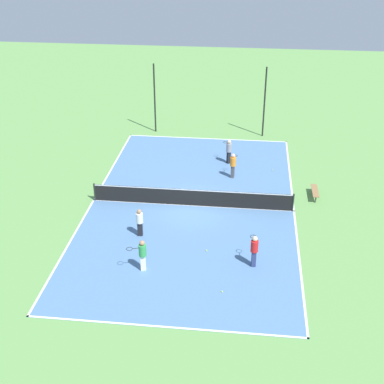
{
  "coord_description": "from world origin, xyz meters",
  "views": [
    {
      "loc": [
        3.01,
        -26.75,
        15.24
      ],
      "look_at": [
        0.0,
        0.0,
        0.9
      ],
      "focal_mm": 50.0,
      "sensor_mm": 36.0,
      "label": 1
    }
  ],
  "objects_px": {
    "fence_post_back_right": "(264,102)",
    "tennis_net": "(192,197)",
    "fence_post_back_left": "(155,98)",
    "tennis_ball_near_net": "(272,170)",
    "tennis_ball_midcourt": "(222,291)",
    "tennis_ball_far_baseline": "(206,250)",
    "player_far_white": "(140,221)",
    "player_baseline_gray": "(229,150)",
    "player_far_green": "(142,253)",
    "bench": "(315,191)",
    "player_center_orange": "(233,164)",
    "player_coach_red": "(254,249)"
  },
  "relations": [
    {
      "from": "tennis_net",
      "to": "tennis_ball_far_baseline",
      "type": "relative_size",
      "value": 170.2
    },
    {
      "from": "player_far_green",
      "to": "tennis_ball_midcourt",
      "type": "relative_size",
      "value": 24.07
    },
    {
      "from": "player_baseline_gray",
      "to": "tennis_ball_far_baseline",
      "type": "xyz_separation_m",
      "value": [
        -0.54,
        -10.64,
        -0.92
      ]
    },
    {
      "from": "player_baseline_gray",
      "to": "tennis_ball_far_baseline",
      "type": "relative_size",
      "value": 24.47
    },
    {
      "from": "player_far_white",
      "to": "fence_post_back_right",
      "type": "xyz_separation_m",
      "value": [
        6.43,
        14.76,
        1.73
      ]
    },
    {
      "from": "player_far_white",
      "to": "fence_post_back_left",
      "type": "bearing_deg",
      "value": 94.94
    },
    {
      "from": "player_far_white",
      "to": "player_coach_red",
      "type": "relative_size",
      "value": 0.94
    },
    {
      "from": "player_center_orange",
      "to": "tennis_ball_midcourt",
      "type": "relative_size",
      "value": 24.11
    },
    {
      "from": "tennis_ball_near_net",
      "to": "tennis_ball_midcourt",
      "type": "relative_size",
      "value": 1.0
    },
    {
      "from": "tennis_ball_far_baseline",
      "to": "player_baseline_gray",
      "type": "bearing_deg",
      "value": 87.08
    },
    {
      "from": "fence_post_back_left",
      "to": "fence_post_back_right",
      "type": "height_order",
      "value": "same"
    },
    {
      "from": "player_coach_red",
      "to": "tennis_net",
      "type": "bearing_deg",
      "value": 25.98
    },
    {
      "from": "tennis_net",
      "to": "player_coach_red",
      "type": "xyz_separation_m",
      "value": [
        3.59,
        -5.52,
        0.4
      ]
    },
    {
      "from": "player_coach_red",
      "to": "tennis_ball_near_net",
      "type": "bearing_deg",
      "value": -13.14
    },
    {
      "from": "player_far_green",
      "to": "tennis_net",
      "type": "bearing_deg",
      "value": -119.07
    },
    {
      "from": "fence_post_back_right",
      "to": "tennis_net",
      "type": "bearing_deg",
      "value": -109.9
    },
    {
      "from": "player_center_orange",
      "to": "fence_post_back_left",
      "type": "bearing_deg",
      "value": 50.27
    },
    {
      "from": "player_center_orange",
      "to": "tennis_ball_far_baseline",
      "type": "bearing_deg",
      "value": -176.28
    },
    {
      "from": "fence_post_back_right",
      "to": "player_far_green",
      "type": "bearing_deg",
      "value": -107.81
    },
    {
      "from": "bench",
      "to": "tennis_ball_midcourt",
      "type": "relative_size",
      "value": 24.41
    },
    {
      "from": "tennis_ball_midcourt",
      "to": "fence_post_back_left",
      "type": "relative_size",
      "value": 0.01
    },
    {
      "from": "player_far_white",
      "to": "tennis_ball_near_net",
      "type": "height_order",
      "value": "player_far_white"
    },
    {
      "from": "player_center_orange",
      "to": "fence_post_back_left",
      "type": "relative_size",
      "value": 0.31
    },
    {
      "from": "bench",
      "to": "fence_post_back_right",
      "type": "relative_size",
      "value": 0.32
    },
    {
      "from": "bench",
      "to": "player_far_green",
      "type": "xyz_separation_m",
      "value": [
        -8.75,
        -8.31,
        0.57
      ]
    },
    {
      "from": "player_far_white",
      "to": "tennis_ball_far_baseline",
      "type": "bearing_deg",
      "value": -18.54
    },
    {
      "from": "player_far_green",
      "to": "tennis_ball_midcourt",
      "type": "xyz_separation_m",
      "value": [
        3.83,
        -1.26,
        -0.9
      ]
    },
    {
      "from": "player_baseline_gray",
      "to": "fence_post_back_right",
      "type": "bearing_deg",
      "value": -51.23
    },
    {
      "from": "player_far_green",
      "to": "tennis_ball_far_baseline",
      "type": "relative_size",
      "value": 24.07
    },
    {
      "from": "tennis_ball_midcourt",
      "to": "player_center_orange",
      "type": "bearing_deg",
      "value": 90.26
    },
    {
      "from": "player_far_white",
      "to": "player_baseline_gray",
      "type": "bearing_deg",
      "value": 64.82
    },
    {
      "from": "tennis_net",
      "to": "tennis_ball_near_net",
      "type": "distance_m",
      "value": 7.05
    },
    {
      "from": "bench",
      "to": "tennis_ball_midcourt",
      "type": "xyz_separation_m",
      "value": [
        -4.92,
        -9.57,
        -0.33
      ]
    },
    {
      "from": "fence_post_back_right",
      "to": "tennis_ball_midcourt",
      "type": "bearing_deg",
      "value": -95.62
    },
    {
      "from": "tennis_net",
      "to": "tennis_ball_near_net",
      "type": "bearing_deg",
      "value": 47.71
    },
    {
      "from": "player_coach_red",
      "to": "tennis_ball_far_baseline",
      "type": "xyz_separation_m",
      "value": [
        -2.35,
        0.97,
        -0.92
      ]
    },
    {
      "from": "tennis_ball_near_net",
      "to": "bench",
      "type": "bearing_deg",
      "value": -54.16
    },
    {
      "from": "player_center_orange",
      "to": "tennis_net",
      "type": "bearing_deg",
      "value": 161.09
    },
    {
      "from": "tennis_ball_near_net",
      "to": "tennis_ball_far_baseline",
      "type": "xyz_separation_m",
      "value": [
        -3.49,
        -9.75,
        0.0
      ]
    },
    {
      "from": "player_coach_red",
      "to": "bench",
      "type": "bearing_deg",
      "value": -32.71
    },
    {
      "from": "bench",
      "to": "player_center_orange",
      "type": "height_order",
      "value": "player_center_orange"
    },
    {
      "from": "bench",
      "to": "tennis_ball_far_baseline",
      "type": "relative_size",
      "value": 24.41
    },
    {
      "from": "player_far_green",
      "to": "player_baseline_gray",
      "type": "xyz_separation_m",
      "value": [
        3.4,
        12.53,
        0.02
      ]
    },
    {
      "from": "player_far_white",
      "to": "player_coach_red",
      "type": "xyz_separation_m",
      "value": [
        5.94,
        -2.05,
        0.08
      ]
    },
    {
      "from": "tennis_ball_near_net",
      "to": "fence_post_back_right",
      "type": "height_order",
      "value": "fence_post_back_right"
    },
    {
      "from": "tennis_net",
      "to": "fence_post_back_left",
      "type": "bearing_deg",
      "value": 109.9
    },
    {
      "from": "player_far_green",
      "to": "player_center_orange",
      "type": "bearing_deg",
      "value": -125.03
    },
    {
      "from": "player_far_white",
      "to": "player_coach_red",
      "type": "height_order",
      "value": "player_coach_red"
    },
    {
      "from": "player_far_white",
      "to": "fence_post_back_left",
      "type": "xyz_separation_m",
      "value": [
        -1.74,
        14.76,
        1.73
      ]
    },
    {
      "from": "tennis_ball_near_net",
      "to": "tennis_net",
      "type": "bearing_deg",
      "value": -132.29
    }
  ]
}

